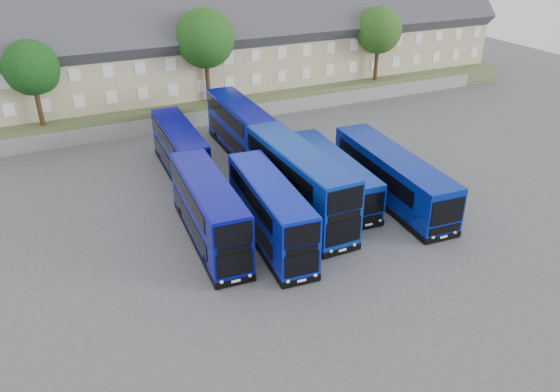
{
  "coord_description": "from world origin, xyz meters",
  "views": [
    {
      "loc": [
        -14.43,
        -26.75,
        19.03
      ],
      "look_at": [
        -0.6,
        2.73,
        2.2
      ],
      "focal_mm": 35.0,
      "sensor_mm": 36.0,
      "label": 1
    }
  ],
  "objects": [
    {
      "name": "tree_east",
      "position": [
        22.15,
        25.1,
        7.39
      ],
      "size": [
        5.12,
        5.12,
        8.16
      ],
      "color": "#382314",
      "rests_on": "earth_bank"
    },
    {
      "name": "dd_front_mid",
      "position": [
        -2.07,
        1.06,
        2.07
      ],
      "size": [
        3.25,
        10.77,
        4.22
      ],
      "rotation": [
        0.0,
        0.0,
        -0.08
      ],
      "color": "#0917A7",
      "rests_on": "ground"
    },
    {
      "name": "dd_front_right",
      "position": [
        1.22,
        3.6,
        2.38
      ],
      "size": [
        2.91,
        12.19,
        4.83
      ],
      "rotation": [
        0.0,
        0.0,
        0.01
      ],
      "color": "navy",
      "rests_on": "ground"
    },
    {
      "name": "dd_rear_left",
      "position": [
        -4.41,
        13.6,
        2.01
      ],
      "size": [
        2.75,
        10.42,
        4.1
      ],
      "rotation": [
        0.0,
        0.0,
        -0.04
      ],
      "color": "#080787",
      "rests_on": "ground"
    },
    {
      "name": "ground",
      "position": [
        0.0,
        0.0,
        0.0
      ],
      "size": [
        120.0,
        120.0,
        0.0
      ],
      "primitive_type": "plane",
      "color": "#49494E",
      "rests_on": "ground"
    },
    {
      "name": "earth_bank",
      "position": [
        0.0,
        34.0,
        1.0
      ],
      "size": [
        80.0,
        20.0,
        2.0
      ],
      "primitive_type": "cube",
      "color": "#48502D",
      "rests_on": "ground"
    },
    {
      "name": "dd_rear_right",
      "position": [
        1.68,
        15.58,
        2.22
      ],
      "size": [
        2.83,
        11.41,
        4.51
      ],
      "rotation": [
        0.0,
        0.0,
        -0.02
      ],
      "color": "#080D94",
      "rests_on": "ground"
    },
    {
      "name": "coach_east_b",
      "position": [
        8.5,
        2.67,
        1.77
      ],
      "size": [
        3.64,
        13.35,
        3.61
      ],
      "rotation": [
        0.0,
        0.0,
        -0.07
      ],
      "color": "navy",
      "rests_on": "ground"
    },
    {
      "name": "retaining_wall",
      "position": [
        0.0,
        24.0,
        0.75
      ],
      "size": [
        70.0,
        0.4,
        1.5
      ],
      "primitive_type": "cube",
      "color": "slate",
      "rests_on": "ground"
    },
    {
      "name": "coach_east_a",
      "position": [
        4.89,
        5.24,
        1.54
      ],
      "size": [
        3.17,
        11.66,
        3.15
      ],
      "rotation": [
        0.0,
        0.0,
        -0.07
      ],
      "color": "#082895",
      "rests_on": "ground"
    },
    {
      "name": "tree_far",
      "position": [
        28.15,
        32.1,
        7.73
      ],
      "size": [
        5.44,
        5.44,
        8.67
      ],
      "color": "#382314",
      "rests_on": "earth_bank"
    },
    {
      "name": "tree_mid",
      "position": [
        2.15,
        25.6,
        8.07
      ],
      "size": [
        5.76,
        5.76,
        9.18
      ],
      "color": "#382314",
      "rests_on": "earth_bank"
    },
    {
      "name": "terrace_row",
      "position": [
        6.0,
        30.0,
        6.6
      ],
      "size": [
        66.0,
        10.4,
        11.2
      ],
      "color": "tan",
      "rests_on": "earth_bank"
    },
    {
      "name": "tree_west",
      "position": [
        -13.85,
        25.1,
        7.05
      ],
      "size": [
        4.8,
        4.8,
        7.65
      ],
      "color": "#382314",
      "rests_on": "earth_bank"
    },
    {
      "name": "dd_front_left",
      "position": [
        -5.61,
        2.74,
        2.11
      ],
      "size": [
        3.09,
        10.95,
        4.3
      ],
      "rotation": [
        0.0,
        0.0,
        -0.06
      ],
      "color": "#070A85",
      "rests_on": "ground"
    }
  ]
}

